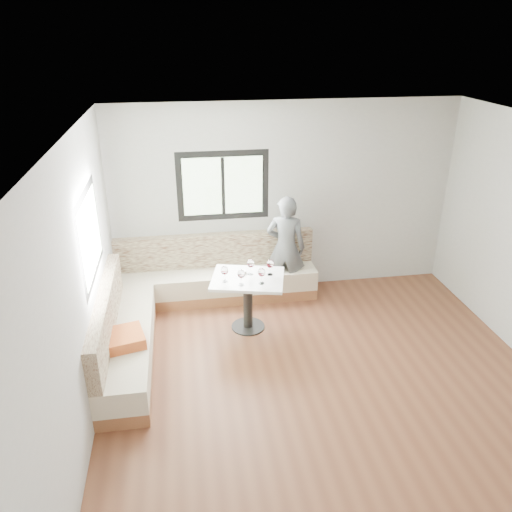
% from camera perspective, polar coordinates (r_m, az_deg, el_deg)
% --- Properties ---
extents(room, '(5.01, 5.01, 2.81)m').
position_cam_1_polar(room, '(5.11, 8.12, -1.96)').
color(room, brown).
rests_on(room, ground).
extents(banquette, '(2.90, 2.80, 0.95)m').
position_cam_1_polar(banquette, '(6.79, -8.63, -5.19)').
color(banquette, brown).
rests_on(banquette, ground).
extents(table, '(1.06, 0.91, 0.75)m').
position_cam_1_polar(table, '(6.51, -0.94, -3.95)').
color(table, black).
rests_on(table, ground).
extents(person, '(0.65, 0.53, 1.55)m').
position_cam_1_polar(person, '(7.23, 3.42, 0.97)').
color(person, '#4E5154').
rests_on(person, ground).
extents(olive_ramekin, '(0.09, 0.09, 0.04)m').
position_cam_1_polar(olive_ramekin, '(6.52, -1.47, -1.83)').
color(olive_ramekin, white).
rests_on(olive_ramekin, table).
extents(wine_glass_a, '(0.09, 0.09, 0.21)m').
position_cam_1_polar(wine_glass_a, '(6.27, -3.62, -1.72)').
color(wine_glass_a, white).
rests_on(wine_glass_a, table).
extents(wine_glass_b, '(0.09, 0.09, 0.21)m').
position_cam_1_polar(wine_glass_b, '(6.17, -1.71, -2.12)').
color(wine_glass_b, white).
rests_on(wine_glass_b, table).
extents(wine_glass_c, '(0.09, 0.09, 0.21)m').
position_cam_1_polar(wine_glass_c, '(6.21, 0.64, -1.94)').
color(wine_glass_c, white).
rests_on(wine_glass_c, table).
extents(wine_glass_d, '(0.09, 0.09, 0.21)m').
position_cam_1_polar(wine_glass_d, '(6.44, -0.63, -0.90)').
color(wine_glass_d, white).
rests_on(wine_glass_d, table).
extents(wine_glass_e, '(0.09, 0.09, 0.21)m').
position_cam_1_polar(wine_glass_e, '(6.43, 1.62, -0.96)').
color(wine_glass_e, white).
rests_on(wine_glass_e, table).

